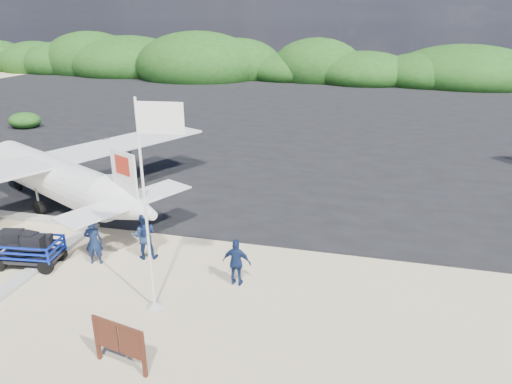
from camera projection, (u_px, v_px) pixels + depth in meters
ground at (135, 311)px, 13.74m from camera, size 160.00×160.00×0.00m
asphalt_apron at (295, 115)px, 40.93m from camera, size 90.00×50.00×0.04m
vegetation_band at (323, 80)px, 63.59m from camera, size 124.00×8.00×4.40m
baggage_cart at (31, 265)px, 16.27m from camera, size 2.55×1.65×1.20m
flagpole at (155, 307)px, 13.95m from camera, size 1.32×0.65×6.38m
signboard at (122, 367)px, 11.53m from camera, size 1.67×0.49×1.38m
crew_a at (94, 242)px, 16.11m from camera, size 0.71×0.57×1.72m
crew_b at (144, 235)px, 16.48m from camera, size 1.04×0.92×1.80m
crew_c at (237, 263)px, 14.81m from camera, size 0.97×0.42×1.64m
aircraft_large at (420, 160)px, 28.27m from camera, size 21.53×21.53×4.82m
aircraft_small at (170, 103)px, 46.89m from camera, size 9.43×9.43×2.41m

